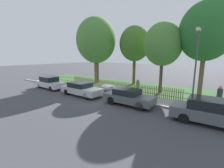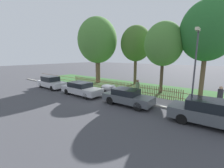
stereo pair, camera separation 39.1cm
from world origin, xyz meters
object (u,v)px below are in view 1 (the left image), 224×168
Objects in this scene: parked_car_silver_hatchback at (50,83)px; street_lamp at (196,61)px; parked_car_black_saloon at (81,89)px; parked_car_navy_estate at (129,97)px; tree_far_left at (206,31)px; parked_car_red_compact at (212,112)px; tree_mid_park at (163,44)px; pedestrian_by_lamp at (220,96)px; pedestrian_near_fence at (138,88)px; covered_motorcycle at (109,88)px; tree_nearest_kerb at (96,41)px; tree_behind_motorcycle at (135,44)px.

street_lamp is (15.26, 1.71, 2.87)m from parked_car_silver_hatchback.
parked_car_black_saloon is 1.12× the size of parked_car_navy_estate.
tree_far_left is 1.57× the size of street_lamp.
parked_car_red_compact is 8.95m from tree_mid_park.
pedestrian_by_lamp is (11.30, 3.41, 0.34)m from parked_car_black_saloon.
tree_far_left is (15.19, 6.82, 5.44)m from parked_car_silver_hatchback.
pedestrian_near_fence is at bearing 170.85° from street_lamp.
pedestrian_near_fence is (3.18, 0.24, 0.38)m from covered_motorcycle.
tree_mid_park is 4.14× the size of pedestrian_by_lamp.
parked_car_red_compact is 9.39m from covered_motorcycle.
tree_behind_motorcycle is at bearing 26.01° from tree_nearest_kerb.
pedestrian_near_fence is at bearing -104.48° from tree_mid_park.
parked_car_black_saloon is 5.62m from pedestrian_near_fence.
tree_behind_motorcycle is 1.40× the size of street_lamp.
tree_far_left is at bearing 99.03° from parked_car_red_compact.
parked_car_black_saloon is at bearing -132.76° from covered_motorcycle.
tree_mid_park is at bearing 40.87° from covered_motorcycle.
covered_motorcycle is at bearing 31.81° from pedestrian_by_lamp.
pedestrian_by_lamp reaches higher than parked_car_navy_estate.
tree_far_left is (4.29, 6.58, 5.47)m from parked_car_navy_estate.
parked_car_red_compact is 2.13× the size of covered_motorcycle.
parked_car_black_saloon is at bearing 1.58° from parked_car_silver_hatchback.
parked_car_red_compact is 16.81m from tree_nearest_kerb.
street_lamp reaches higher than pedestrian_by_lamp.
parked_car_silver_hatchback is 0.95× the size of parked_car_red_compact.
covered_motorcycle is at bearing 27.15° from pedestrian_near_fence.
parked_car_silver_hatchback reaches higher than covered_motorcycle.
tree_mid_park is (11.51, 6.07, 4.40)m from parked_car_silver_hatchback.
pedestrian_near_fence is (8.69, -3.95, -5.05)m from tree_nearest_kerb.
pedestrian_near_fence is (-0.32, 2.22, 0.31)m from parked_car_navy_estate.
parked_car_black_saloon is 0.51× the size of tree_far_left.
parked_car_red_compact reaches higher than parked_car_navy_estate.
parked_car_navy_estate is 4.02m from covered_motorcycle.
pedestrian_by_lamp is (5.32, -2.64, -4.11)m from tree_mid_park.
tree_behind_motorcycle is at bearing -3.66° from pedestrian_by_lamp.
tree_far_left reaches higher than street_lamp.
tree_behind_motorcycle is 0.89× the size of tree_far_left.
pedestrian_near_fence is (5.06, 2.43, 0.33)m from parked_car_black_saloon.
tree_behind_motorcycle is 1.08× the size of tree_mid_park.
parked_car_red_compact is at bearing 1.59° from parked_car_silver_hatchback.
pedestrian_near_fence is 0.31× the size of street_lamp.
tree_behind_motorcycle is (6.79, 8.80, 4.84)m from parked_car_silver_hatchback.
street_lamp is (13.37, -4.70, -2.48)m from tree_nearest_kerb.
parked_car_red_compact is 3.37m from pedestrian_by_lamp.
pedestrian_near_fence is at bearing -59.13° from tree_behind_motorcycle.
tree_behind_motorcycle reaches higher than parked_car_silver_hatchback.
tree_mid_park is (-5.03, 5.98, 4.37)m from parked_car_red_compact.
street_lamp is at bearing -19.38° from tree_nearest_kerb.
pedestrian_by_lamp is at bearing -28.12° from tree_behind_motorcycle.
parked_car_navy_estate is 5.44m from street_lamp.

